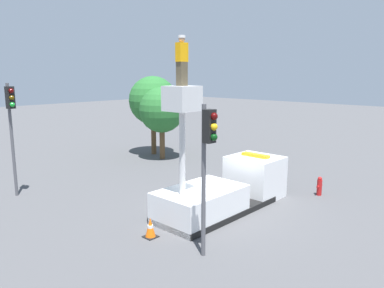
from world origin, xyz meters
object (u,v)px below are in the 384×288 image
Objects in this scene: traffic_light_pole at (207,151)px; traffic_cone_rear at (150,228)px; tree_right_bg at (153,101)px; bucket_truck at (225,189)px; worker at (182,61)px; traffic_light_across at (11,117)px; tree_left_bg at (162,110)px; fire_hydrant at (319,186)px.

traffic_cone_rear is (-0.27, 2.41, -3.10)m from traffic_light_pole.
bucket_truck is at bearing -116.51° from tree_right_bg.
traffic_light_across is at bearing 108.86° from worker.
worker is 0.31× the size of tree_right_bg.
worker is at bearing -126.53° from tree_right_bg.
tree_left_bg is at bearing 53.17° from traffic_light_pole.
tree_left_bg is at bearing 5.02° from traffic_light_across.
bucket_truck reaches higher than traffic_cone_rear.
traffic_light_pole is 10.63m from traffic_light_across.
traffic_cone_rear is at bearing -131.73° from tree_right_bg.
traffic_light_across reaches higher than bucket_truck.
traffic_light_pole is (-3.82, -2.27, 2.55)m from bucket_truck.
bucket_truck is 10.56m from tree_left_bg.
tree_right_bg is (5.35, 10.72, 2.98)m from bucket_truck.
bucket_truck is at bearing 0.00° from worker.
traffic_cone_rear is at bearing 96.40° from traffic_light_pole.
traffic_light_across is 7.29× the size of traffic_cone_rear.
fire_hydrant is at bearing -46.37° from traffic_light_across.
fire_hydrant is 11.68m from tree_left_bg.
traffic_light_across is at bearing -174.98° from tree_left_bg.
bucket_truck is at bearing -2.00° from traffic_cone_rear.
traffic_light_across is 11.04m from tree_right_bg.
traffic_light_across is (-1.59, 10.50, 0.33)m from traffic_light_pole.
fire_hydrant is at bearing 0.55° from traffic_light_pole.
worker reaches higher than bucket_truck.
worker is 0.36× the size of tree_left_bg.
bucket_truck is 12.35m from tree_right_bg.
bucket_truck is 10.26m from traffic_light_across.
tree_right_bg reaches higher than bucket_truck.
bucket_truck reaches higher than fire_hydrant.
worker is 0.36× the size of traffic_light_pole.
traffic_light_pole reaches higher than fire_hydrant.
traffic_light_across reaches higher than traffic_light_pole.
worker is at bearing 180.00° from bucket_truck.
bucket_truck reaches higher than tree_left_bg.
worker is at bearing 162.90° from fire_hydrant.
traffic_light_pole is at bearing -118.24° from worker.
tree_right_bg is (9.17, 13.00, 0.42)m from traffic_light_pole.
tree_left_bg is at bearing 45.57° from traffic_cone_rear.
traffic_cone_rear is (-4.09, 0.14, -0.54)m from bucket_truck.
traffic_light_pole is 5.31× the size of fire_hydrant.
worker is at bearing -128.72° from tree_left_bg.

